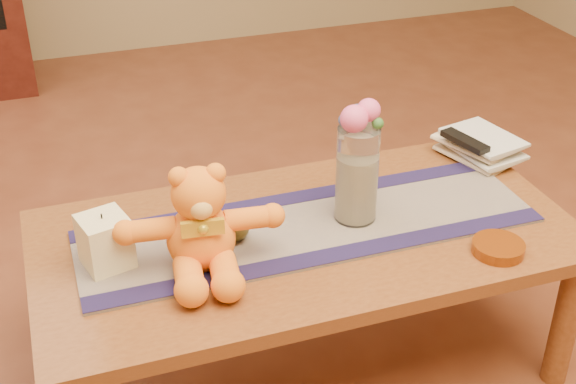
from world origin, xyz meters
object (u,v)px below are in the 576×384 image
object	(u,v)px
book_bottom	(460,162)
tv_remote	(465,141)
amber_dish	(498,248)
teddy_bear	(200,219)
pillar_candle	(105,241)
glass_vase	(357,174)
bronze_ball	(235,227)

from	to	relation	value
book_bottom	tv_remote	size ratio (longest dim) A/B	1.39
amber_dish	tv_remote	bearing A→B (deg)	71.33
teddy_bear	pillar_candle	distance (m)	0.24
teddy_bear	tv_remote	size ratio (longest dim) A/B	2.35
teddy_bear	pillar_candle	xyz separation A→B (m)	(-0.22, 0.07, -0.06)
amber_dish	teddy_bear	bearing A→B (deg)	165.22
pillar_candle	amber_dish	xyz separation A→B (m)	(0.93, -0.26, -0.06)
pillar_candle	glass_vase	bearing A→B (deg)	-0.19
teddy_bear	bronze_ball	size ratio (longest dim) A/B	5.21
glass_vase	book_bottom	bearing A→B (deg)	22.99
pillar_candle	book_bottom	distance (m)	1.08
pillar_candle	bronze_ball	distance (m)	0.32
book_bottom	teddy_bear	bearing A→B (deg)	178.00
teddy_bear	glass_vase	distance (m)	0.44
teddy_bear	glass_vase	bearing A→B (deg)	15.97
teddy_bear	glass_vase	world-z (taller)	glass_vase
glass_vase	amber_dish	size ratio (longest dim) A/B	1.99
tv_remote	pillar_candle	bearing A→B (deg)	173.58
teddy_bear	tv_remote	world-z (taller)	teddy_bear
teddy_bear	tv_remote	xyz separation A→B (m)	(0.85, 0.24, -0.05)
tv_remote	amber_dish	distance (m)	0.45
pillar_candle	amber_dish	distance (m)	0.96
teddy_bear	amber_dish	size ratio (longest dim) A/B	2.88
pillar_candle	tv_remote	distance (m)	1.08
bronze_ball	amber_dish	size ratio (longest dim) A/B	0.55
glass_vase	bronze_ball	xyz separation A→B (m)	(-0.33, 0.00, -0.09)
book_bottom	amber_dish	size ratio (longest dim) A/B	1.71
pillar_candle	glass_vase	size ratio (longest dim) A/B	0.50
bronze_ball	amber_dish	distance (m)	0.66
book_bottom	bronze_ball	bearing A→B (deg)	174.84
teddy_bear	amber_dish	xyz separation A→B (m)	(0.71, -0.19, -0.12)
book_bottom	pillar_candle	bearing A→B (deg)	171.11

